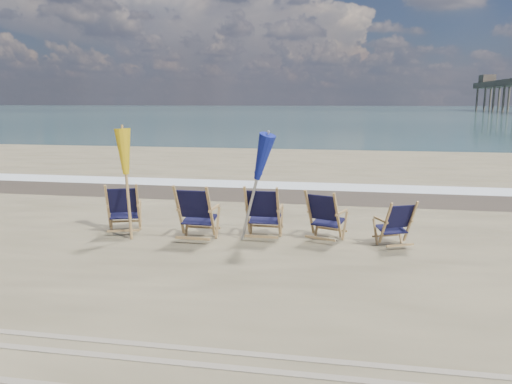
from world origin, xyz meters
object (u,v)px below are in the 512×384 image
beach_chair_2 (278,214)px  beach_chair_3 (337,218)px  beach_chair_4 (411,224)px  umbrella_yellow (126,158)px  beach_chair_0 (138,208)px  umbrella_blue (253,158)px  beach_chair_1 (211,214)px

beach_chair_2 → beach_chair_3: beach_chair_2 is taller
beach_chair_4 → umbrella_yellow: bearing=-20.8°
beach_chair_2 → umbrella_yellow: umbrella_yellow is taller
beach_chair_0 → umbrella_blue: size_ratio=0.49×
beach_chair_0 → beach_chair_3: size_ratio=1.03×
umbrella_yellow → umbrella_blue: size_ratio=0.99×
beach_chair_3 → beach_chair_4: 1.29m
beach_chair_0 → umbrella_blue: bearing=156.3°
beach_chair_0 → beach_chair_4: size_ratio=1.16×
beach_chair_0 → beach_chair_4: bearing=161.0°
umbrella_blue → beach_chair_2: bearing=19.2°
beach_chair_0 → beach_chair_1: (1.58, -0.40, 0.04)m
beach_chair_0 → beach_chair_1: bearing=147.1°
beach_chair_0 → beach_chair_2: beach_chair_2 is taller
beach_chair_2 → beach_chair_3: size_ratio=1.07×
umbrella_yellow → umbrella_blue: (2.38, 0.16, 0.02)m
beach_chair_0 → beach_chair_2: bearing=160.3°
beach_chair_0 → umbrella_blue: umbrella_blue is taller
beach_chair_3 → umbrella_blue: (-1.53, -0.15, 1.08)m
beach_chair_3 → umbrella_yellow: 4.06m
beach_chair_4 → beach_chair_3: bearing=-23.3°
beach_chair_0 → beach_chair_3: 3.87m
beach_chair_1 → beach_chair_2: (1.20, 0.35, -0.02)m
beach_chair_3 → beach_chair_4: size_ratio=1.13×
beach_chair_0 → umbrella_yellow: bearing=65.7°
beach_chair_1 → beach_chair_3: size_ratio=1.11×
beach_chair_0 → beach_chair_1: beach_chair_1 is taller
beach_chair_1 → beach_chair_2: 1.25m
beach_chair_2 → umbrella_blue: bearing=20.2°
beach_chair_4 → beach_chair_1: bearing=-18.6°
beach_chair_3 → umbrella_blue: umbrella_blue is taller
beach_chair_3 → beach_chair_1: bearing=29.0°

